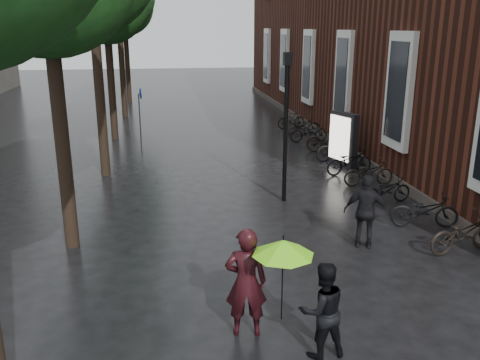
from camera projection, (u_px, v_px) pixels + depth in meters
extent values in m
cube|color=#38160F|center=(420.00, 3.00, 24.14)|extent=(10.00, 33.00, 12.00)
cube|color=silver|center=(400.00, 91.00, 15.75)|extent=(0.25, 1.60, 3.60)
cube|color=black|center=(397.00, 91.00, 15.73)|extent=(0.10, 1.20, 3.00)
cube|color=silver|center=(344.00, 76.00, 20.48)|extent=(0.25, 1.60, 3.60)
cube|color=black|center=(342.00, 76.00, 20.46)|extent=(0.10, 1.20, 3.00)
cube|color=silver|center=(309.00, 67.00, 25.20)|extent=(0.25, 1.60, 3.60)
cube|color=black|center=(307.00, 67.00, 25.19)|extent=(0.10, 1.20, 3.00)
cube|color=silver|center=(285.00, 61.00, 29.93)|extent=(0.25, 1.60, 3.60)
cube|color=black|center=(283.00, 61.00, 29.92)|extent=(0.10, 1.20, 3.00)
cube|color=silver|center=(268.00, 56.00, 34.66)|extent=(0.25, 1.60, 3.60)
cube|color=black|center=(266.00, 56.00, 34.65)|extent=(0.10, 1.20, 3.00)
cube|color=#3F3833|center=(315.00, 127.00, 25.11)|extent=(0.40, 33.00, 0.30)
cylinder|color=black|center=(63.00, 152.00, 11.24)|extent=(0.32, 0.32, 4.51)
cylinder|color=black|center=(100.00, 103.00, 16.88)|extent=(0.32, 0.32, 4.95)
cylinder|color=black|center=(112.00, 90.00, 22.62)|extent=(0.32, 0.32, 4.40)
cylinder|color=black|center=(123.00, 74.00, 28.25)|extent=(0.32, 0.32, 4.79)
cylinder|color=black|center=(128.00, 68.00, 33.95)|extent=(0.32, 0.32, 4.57)
imported|color=black|center=(246.00, 282.00, 8.24)|extent=(0.74, 0.53, 1.89)
imported|color=black|center=(322.00, 310.00, 7.73)|extent=(0.82, 0.67, 1.56)
cylinder|color=black|center=(282.00, 284.00, 7.86)|extent=(0.02, 0.02, 1.23)
cone|color=#78F019|center=(283.00, 247.00, 7.69)|extent=(0.97, 0.97, 0.25)
cylinder|color=black|center=(283.00, 237.00, 7.64)|extent=(0.02, 0.02, 0.08)
imported|color=black|center=(366.00, 212.00, 11.60)|extent=(1.10, 0.79, 1.74)
imported|color=black|center=(463.00, 233.00, 11.44)|extent=(1.85, 0.94, 0.93)
imported|color=black|center=(424.00, 210.00, 12.89)|extent=(1.79, 0.95, 0.89)
imported|color=black|center=(386.00, 190.00, 14.65)|extent=(1.61, 0.76, 0.81)
imported|color=black|center=(368.00, 173.00, 16.29)|extent=(1.66, 0.60, 0.87)
imported|color=black|center=(349.00, 161.00, 17.52)|extent=(1.84, 0.95, 0.92)
imported|color=black|center=(337.00, 148.00, 19.26)|extent=(1.73, 0.72, 1.01)
imported|color=black|center=(327.00, 140.00, 20.65)|extent=(1.76, 0.80, 1.02)
imported|color=black|center=(308.00, 132.00, 22.47)|extent=(1.70, 0.60, 0.89)
imported|color=black|center=(302.00, 125.00, 24.15)|extent=(1.67, 0.64, 0.87)
imported|color=black|center=(291.00, 119.00, 25.47)|extent=(1.57, 0.75, 0.91)
cube|color=black|center=(343.00, 139.00, 18.49)|extent=(0.27, 1.30, 1.97)
cube|color=white|center=(340.00, 138.00, 18.46)|extent=(0.04, 1.10, 1.61)
cylinder|color=black|center=(286.00, 134.00, 14.40)|extent=(0.12, 0.12, 3.99)
cube|color=black|center=(288.00, 59.00, 13.80)|extent=(0.22, 0.22, 0.35)
sphere|color=#FFE5B2|center=(288.00, 59.00, 13.80)|extent=(0.18, 0.18, 0.18)
cylinder|color=#262628|center=(140.00, 120.00, 21.57)|extent=(0.05, 0.05, 2.23)
cylinder|color=navy|center=(141.00, 94.00, 21.26)|extent=(0.03, 0.45, 0.45)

